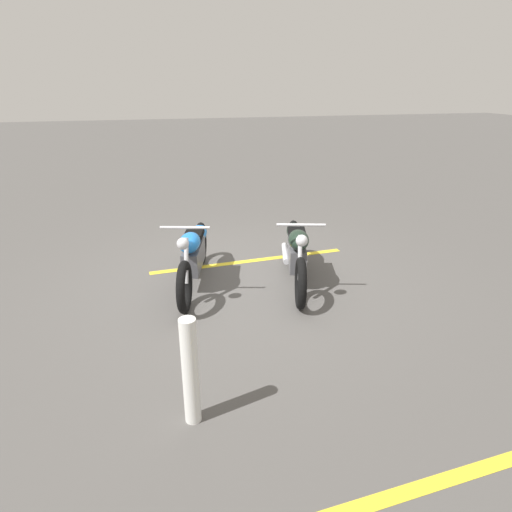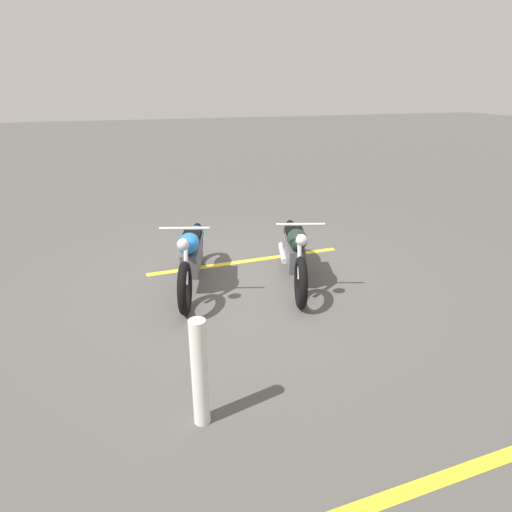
% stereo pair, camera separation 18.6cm
% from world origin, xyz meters
% --- Properties ---
extents(ground_plane, '(60.00, 60.00, 0.00)m').
position_xyz_m(ground_plane, '(0.00, 0.00, 0.00)').
color(ground_plane, '#514F4C').
extents(motorcycle_bright_foreground, '(2.18, 0.79, 1.04)m').
position_xyz_m(motorcycle_bright_foreground, '(-0.05, -0.71, 0.46)').
color(motorcycle_bright_foreground, black).
rests_on(motorcycle_bright_foreground, ground).
extents(motorcycle_dark_foreground, '(2.18, 0.80, 1.04)m').
position_xyz_m(motorcycle_dark_foreground, '(0.21, 0.73, 0.46)').
color(motorcycle_dark_foreground, black).
rests_on(motorcycle_dark_foreground, ground).
extents(bollard_post, '(0.14, 0.14, 0.99)m').
position_xyz_m(bollard_post, '(2.70, -1.06, 0.49)').
color(bollard_post, white).
rests_on(bollard_post, ground).
extents(parking_stripe_near, '(0.32, 3.20, 0.01)m').
position_xyz_m(parking_stripe_near, '(-0.64, 0.26, 0.00)').
color(parking_stripe_near, yellow).
rests_on(parking_stripe_near, ground).
extents(parking_stripe_mid, '(0.32, 3.20, 0.01)m').
position_xyz_m(parking_stripe_mid, '(3.76, 0.85, 0.00)').
color(parking_stripe_mid, yellow).
rests_on(parking_stripe_mid, ground).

